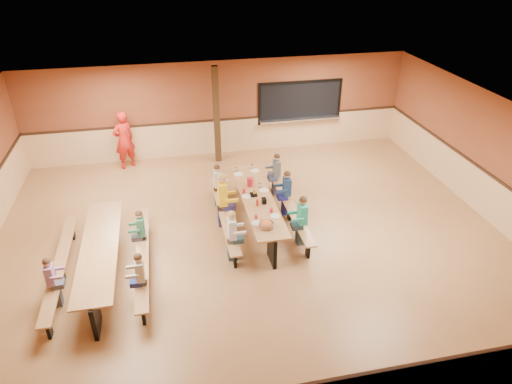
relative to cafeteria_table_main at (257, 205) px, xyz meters
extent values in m
plane|color=#915F37|center=(-0.26, -0.60, -0.53)|extent=(12.00, 12.00, 0.00)
cube|color=brown|center=(-0.26, 4.40, 0.97)|extent=(12.00, 0.04, 3.00)
cube|color=brown|center=(-0.26, -5.60, 0.97)|extent=(12.00, 0.04, 3.00)
cube|color=brown|center=(5.74, -0.60, 0.97)|extent=(0.04, 10.00, 3.00)
cube|color=white|center=(-0.26, -0.60, 2.47)|extent=(12.00, 10.00, 0.04)
cube|color=black|center=(2.34, 4.37, 1.02)|extent=(2.60, 0.06, 1.20)
cube|color=silver|center=(2.34, 4.28, 0.45)|extent=(2.70, 0.28, 0.06)
cube|color=#312010|center=(-0.46, 3.80, 0.97)|extent=(0.18, 0.18, 3.00)
cube|color=#A36E41|center=(0.00, 0.00, 0.19)|extent=(0.75, 3.60, 0.04)
cube|color=black|center=(0.00, -1.55, -0.18)|extent=(0.08, 0.60, 0.70)
cube|color=black|center=(0.00, 1.55, -0.18)|extent=(0.08, 0.60, 0.70)
cube|color=#A36E41|center=(-0.83, 0.00, -0.09)|extent=(0.26, 3.60, 0.04)
cube|color=black|center=(-0.83, 0.00, -0.32)|extent=(0.06, 0.18, 0.41)
cube|color=#A36E41|center=(0.83, 0.00, -0.09)|extent=(0.26, 3.60, 0.04)
cube|color=black|center=(0.83, 0.00, -0.32)|extent=(0.06, 0.18, 0.41)
cube|color=#A36E41|center=(-3.58, -1.28, 0.19)|extent=(0.75, 3.60, 0.04)
cube|color=black|center=(-3.58, -2.83, -0.18)|extent=(0.08, 0.60, 0.70)
cube|color=black|center=(-3.58, 0.27, -0.18)|extent=(0.08, 0.60, 0.70)
cube|color=#A36E41|center=(-4.40, -1.28, -0.09)|extent=(0.26, 3.60, 0.04)
cube|color=black|center=(-4.40, -1.28, -0.32)|extent=(0.06, 0.18, 0.41)
cube|color=#A36E41|center=(-2.75, -1.28, -0.09)|extent=(0.26, 3.60, 0.04)
cube|color=black|center=(-2.75, -1.28, -0.32)|extent=(0.06, 0.18, 0.41)
imported|color=red|center=(-3.27, 3.90, 0.38)|extent=(0.79, 0.71, 1.81)
cylinder|color=red|center=(-0.06, 0.61, 0.32)|extent=(0.16, 0.16, 0.22)
cube|color=black|center=(0.10, -0.29, 0.28)|extent=(0.10, 0.14, 0.13)
cylinder|color=yellow|center=(-0.03, 0.12, 0.30)|extent=(0.06, 0.06, 0.17)
cylinder|color=#B2140F|center=(-0.08, -0.37, 0.30)|extent=(0.06, 0.06, 0.17)
cube|color=black|center=(-0.07, 0.11, 0.24)|extent=(0.16, 0.16, 0.06)
cube|color=#A36E41|center=(-0.07, 0.11, 0.52)|extent=(0.02, 0.09, 0.50)
camera|label=1|loc=(-1.98, -9.31, 5.80)|focal=32.00mm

